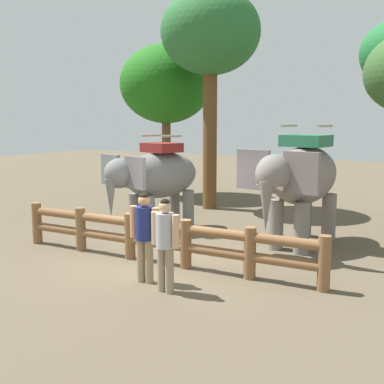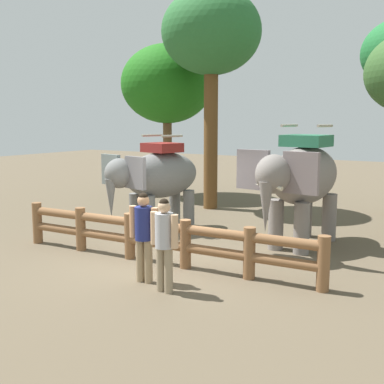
{
  "view_description": "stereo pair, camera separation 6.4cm",
  "coord_description": "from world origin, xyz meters",
  "px_view_note": "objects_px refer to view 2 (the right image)",
  "views": [
    {
      "loc": [
        5.98,
        -8.53,
        3.14
      ],
      "look_at": [
        0.0,
        1.41,
        1.4
      ],
      "focal_mm": 45.05,
      "sensor_mm": 36.0,
      "label": 1
    },
    {
      "loc": [
        6.04,
        -8.5,
        3.14
      ],
      "look_at": [
        0.0,
        1.41,
        1.4
      ],
      "focal_mm": 45.05,
      "sensor_mm": 36.0,
      "label": 2
    }
  ],
  "objects_px": {
    "tourist_woman_in_black": "(144,231)",
    "tourist_man_in_blue": "(164,238)",
    "log_fence": "(157,236)",
    "tree_deep_back": "(167,85)",
    "elephant_center": "(301,179)",
    "elephant_near_left": "(157,178)",
    "tree_far_right": "(211,35)"
  },
  "relations": [
    {
      "from": "elephant_near_left",
      "to": "elephant_center",
      "type": "distance_m",
      "value": 4.05
    },
    {
      "from": "tourist_woman_in_black",
      "to": "log_fence",
      "type": "bearing_deg",
      "value": 114.58
    },
    {
      "from": "log_fence",
      "to": "tree_deep_back",
      "type": "distance_m",
      "value": 10.42
    },
    {
      "from": "elephant_near_left",
      "to": "tree_deep_back",
      "type": "relative_size",
      "value": 0.53
    },
    {
      "from": "log_fence",
      "to": "tree_deep_back",
      "type": "height_order",
      "value": "tree_deep_back"
    },
    {
      "from": "log_fence",
      "to": "tree_deep_back",
      "type": "bearing_deg",
      "value": 122.73
    },
    {
      "from": "tourist_woman_in_black",
      "to": "tourist_man_in_blue",
      "type": "distance_m",
      "value": 0.69
    },
    {
      "from": "tourist_man_in_blue",
      "to": "tree_deep_back",
      "type": "xyz_separation_m",
      "value": [
        -6.39,
        9.51,
        3.55
      ]
    },
    {
      "from": "tourist_man_in_blue",
      "to": "tree_deep_back",
      "type": "bearing_deg",
      "value": 123.89
    },
    {
      "from": "tree_far_right",
      "to": "tree_deep_back",
      "type": "xyz_separation_m",
      "value": [
        -2.95,
        1.63,
        -1.44
      ]
    },
    {
      "from": "elephant_center",
      "to": "tourist_man_in_blue",
      "type": "bearing_deg",
      "value": -103.18
    },
    {
      "from": "log_fence",
      "to": "elephant_center",
      "type": "height_order",
      "value": "elephant_center"
    },
    {
      "from": "elephant_near_left",
      "to": "tourist_man_in_blue",
      "type": "relative_size",
      "value": 1.87
    },
    {
      "from": "tourist_man_in_blue",
      "to": "tourist_woman_in_black",
      "type": "bearing_deg",
      "value": 159.36
    },
    {
      "from": "log_fence",
      "to": "tourist_man_in_blue",
      "type": "height_order",
      "value": "tourist_man_in_blue"
    },
    {
      "from": "elephant_center",
      "to": "elephant_near_left",
      "type": "bearing_deg",
      "value": -173.3
    },
    {
      "from": "log_fence",
      "to": "tourist_man_in_blue",
      "type": "bearing_deg",
      "value": -49.98
    },
    {
      "from": "elephant_near_left",
      "to": "tree_deep_back",
      "type": "bearing_deg",
      "value": 121.52
    },
    {
      "from": "tourist_woman_in_black",
      "to": "tree_deep_back",
      "type": "xyz_separation_m",
      "value": [
        -5.74,
        9.27,
        3.54
      ]
    },
    {
      "from": "log_fence",
      "to": "tree_far_right",
      "type": "relative_size",
      "value": 1.0
    },
    {
      "from": "elephant_near_left",
      "to": "elephant_center",
      "type": "bearing_deg",
      "value": 6.7
    },
    {
      "from": "elephant_center",
      "to": "tree_deep_back",
      "type": "bearing_deg",
      "value": 145.57
    },
    {
      "from": "elephant_near_left",
      "to": "tourist_woman_in_black",
      "type": "height_order",
      "value": "elephant_near_left"
    },
    {
      "from": "elephant_center",
      "to": "log_fence",
      "type": "bearing_deg",
      "value": -126.25
    },
    {
      "from": "elephant_center",
      "to": "tree_far_right",
      "type": "height_order",
      "value": "tree_far_right"
    },
    {
      "from": "elephant_center",
      "to": "tree_deep_back",
      "type": "relative_size",
      "value": 0.58
    },
    {
      "from": "elephant_near_left",
      "to": "tourist_man_in_blue",
      "type": "distance_m",
      "value": 4.98
    },
    {
      "from": "log_fence",
      "to": "tourist_man_in_blue",
      "type": "relative_size",
      "value": 4.32
    },
    {
      "from": "log_fence",
      "to": "elephant_near_left",
      "type": "relative_size",
      "value": 2.31
    },
    {
      "from": "log_fence",
      "to": "tree_far_right",
      "type": "distance_m",
      "value": 8.73
    },
    {
      "from": "elephant_center",
      "to": "tourist_man_in_blue",
      "type": "height_order",
      "value": "elephant_center"
    },
    {
      "from": "tourist_man_in_blue",
      "to": "tree_deep_back",
      "type": "distance_m",
      "value": 12.0
    }
  ]
}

